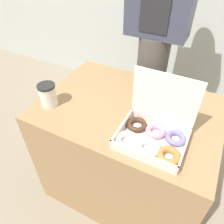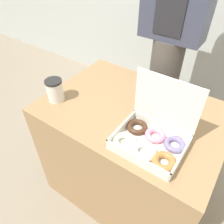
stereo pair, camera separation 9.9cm
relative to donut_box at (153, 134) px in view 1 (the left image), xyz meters
name	(u,v)px [view 1 (the left image)]	position (x,y,z in m)	size (l,w,h in m)	color
ground_plane	(124,184)	(-0.19, 0.17, -0.82)	(14.00, 14.00, 0.00)	gray
table	(126,152)	(-0.19, 0.17, -0.43)	(0.98, 0.70, 0.78)	#99754C
donut_box	(153,134)	(0.00, 0.00, 0.00)	(0.32, 0.26, 0.30)	white
coffee_cup	(48,95)	(-0.59, 0.00, 0.02)	(0.09, 0.09, 0.13)	silver
person_customer	(157,28)	(-0.25, 0.74, 0.19)	(0.41, 0.23, 1.81)	#4C4742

